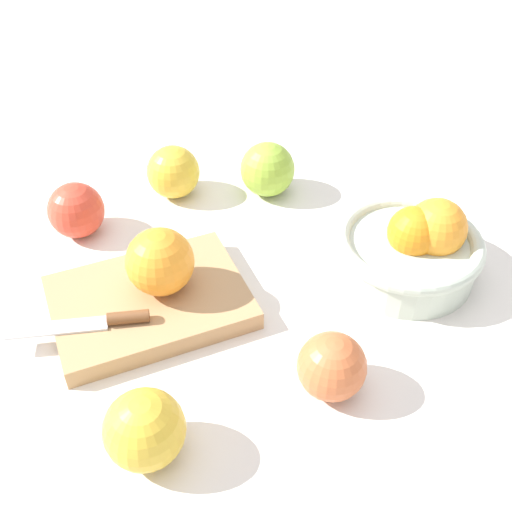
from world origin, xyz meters
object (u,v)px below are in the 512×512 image
cutting_board (150,302)px  apple_front_left (268,169)px  apple_back_right (145,429)px  knife (98,322)px  apple_front_center (173,172)px  apple_back_center (332,366)px  orange_on_board (160,262)px  bowl (412,247)px  apple_front_right (76,210)px

cutting_board → apple_front_left: bearing=-151.2°
apple_back_right → knife: bearing=-94.1°
apple_front_left → apple_back_right: bearing=43.8°
apple_front_center → apple_back_center: 0.40m
cutting_board → knife: knife is taller
knife → apple_back_right: (0.01, 0.16, 0.01)m
cutting_board → apple_back_right: size_ratio=2.89×
cutting_board → orange_on_board: bearing=-170.5°
cutting_board → orange_on_board: 0.05m
cutting_board → knife: (0.07, 0.02, 0.02)m
bowl → cutting_board: (0.30, -0.10, -0.03)m
apple_front_right → apple_back_right: (0.05, 0.35, 0.00)m
apple_back_right → apple_front_right: bearing=-98.8°
orange_on_board → apple_front_center: orange_on_board is taller
apple_front_left → apple_back_center: apple_front_left is taller
apple_front_left → apple_front_right: bearing=-10.4°
cutting_board → orange_on_board: (-0.02, -0.00, 0.05)m
apple_front_center → apple_front_left: bearing=151.2°
orange_on_board → apple_back_right: 0.20m
orange_on_board → apple_front_center: (-0.10, -0.19, -0.03)m
apple_front_center → apple_back_right: same height
apple_front_left → apple_back_right: 0.44m
apple_front_right → orange_on_board: bearing=103.3°
apple_front_left → apple_front_center: size_ratio=1.04×
bowl → apple_front_left: 0.24m
bowl → orange_on_board: same height
apple_front_right → apple_back_right: bearing=81.2°
apple_front_right → apple_back_center: bearing=109.5°
apple_front_center → apple_back_center: apple_front_center is taller
orange_on_board → apple_front_center: 0.22m
cutting_board → apple_back_center: size_ratio=3.11×
apple_back_right → apple_front_center: bearing=-118.6°
bowl → orange_on_board: bearing=-20.7°
apple_front_center → apple_back_right: bearing=61.4°
apple_back_right → apple_back_center: 0.19m
apple_front_center → apple_back_center: size_ratio=1.06×
bowl → apple_front_left: bearing=-75.8°
cutting_board → knife: size_ratio=1.47×
cutting_board → apple_front_left: 0.28m
apple_front_left → apple_back_right: size_ratio=1.02×
bowl → apple_front_left: (0.06, -0.24, -0.00)m
apple_back_center → bowl: bearing=-153.1°
orange_on_board → apple_front_center: bearing=-118.4°
apple_back_center → apple_front_left: bearing=-111.3°
cutting_board → apple_front_left: size_ratio=2.82×
apple_front_left → bowl: bearing=104.2°
knife → apple_front_left: 0.34m
bowl → apple_front_center: bearing=-59.6°
orange_on_board → apple_front_center: size_ratio=1.04×
cutting_board → knife: bearing=12.9°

